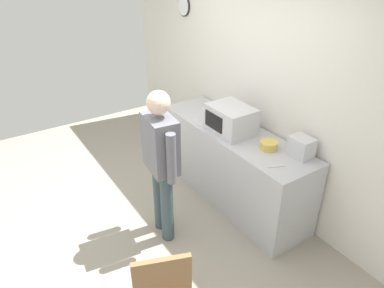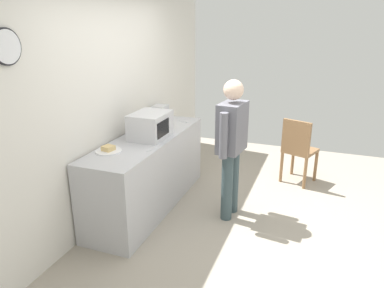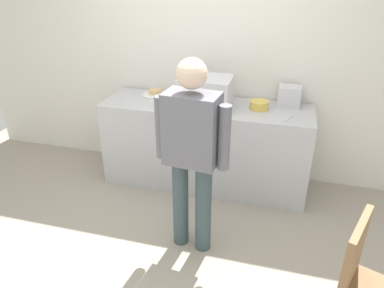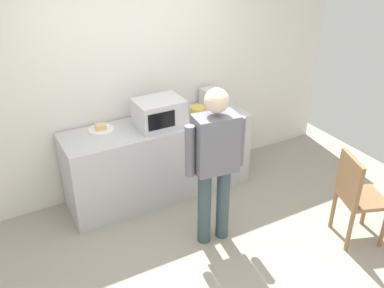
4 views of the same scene
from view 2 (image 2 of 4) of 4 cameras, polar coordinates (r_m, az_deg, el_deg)
name	(u,v)px [view 2 (image 2 of 4)]	position (r m, az deg, el deg)	size (l,w,h in m)	color
ground_plane	(242,228)	(4.21, 7.94, -12.94)	(6.00, 6.00, 0.00)	#9E9384
back_wall	(111,103)	(4.30, -12.62, 6.26)	(5.40, 0.13, 2.60)	silver
kitchen_counter	(148,172)	(4.47, -6.89, -4.41)	(2.11, 0.62, 0.90)	#B7B7BC
microwave	(150,125)	(4.25, -6.56, 2.92)	(0.50, 0.39, 0.30)	silver
sandwich_plate	(108,150)	(3.90, -13.02, -0.92)	(0.28, 0.28, 0.07)	white
salad_bowl	(163,123)	(4.76, -4.62, 3.36)	(0.18, 0.18, 0.08)	gold
toaster	(160,113)	(5.06, -5.05, 4.94)	(0.22, 0.18, 0.20)	silver
fork_utensil	(151,149)	(3.89, -6.46, -0.85)	(0.17, 0.02, 0.01)	silver
spoon_utensil	(183,121)	(4.96, -1.37, 3.59)	(0.17, 0.02, 0.01)	silver
person_standing	(232,140)	(4.07, 6.27, 0.65)	(0.59, 0.28, 1.61)	#394C51
wooden_chair	(298,148)	(5.25, 16.37, -0.64)	(0.51, 0.51, 0.94)	olive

